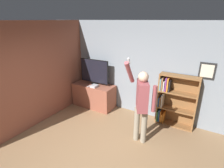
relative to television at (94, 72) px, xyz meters
name	(u,v)px	position (x,y,z in m)	size (l,w,h in m)	color
wall_back	(144,71)	(1.54, 0.30, 0.18)	(6.51, 0.09, 2.70)	gray
wall_side_brick	(50,71)	(-0.75, -1.07, 0.18)	(0.06, 4.27, 2.70)	#93513D
tv_ledge	(94,95)	(0.00, -0.06, -0.79)	(1.35, 0.60, 0.75)	#93513D
television	(94,72)	(0.00, 0.00, 0.00)	(1.01, 0.22, 0.81)	black
game_console	(94,86)	(0.14, -0.22, -0.39)	(0.19, 0.23, 0.06)	silver
remote_loose	(89,86)	(-0.02, -0.27, -0.41)	(0.07, 0.14, 0.02)	white
bookshelf	(173,101)	(2.44, 0.12, -0.47)	(0.98, 0.28, 1.42)	brown
person	(142,101)	(1.98, -0.99, -0.12)	(0.62, 0.59, 2.00)	gray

